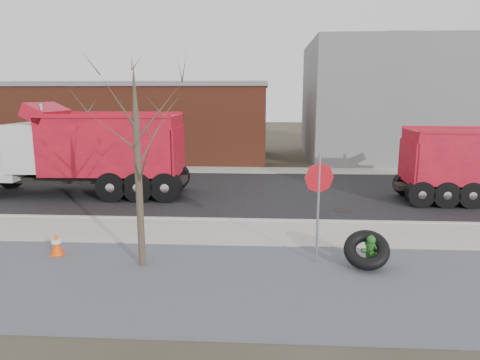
# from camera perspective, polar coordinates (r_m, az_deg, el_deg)

# --- Properties ---
(ground) EXTENTS (120.00, 120.00, 0.00)m
(ground) POSITION_cam_1_polar(r_m,az_deg,el_deg) (13.69, 3.36, -7.49)
(ground) COLOR #383328
(ground) RESTS_ON ground
(gravel_verge) EXTENTS (60.00, 5.00, 0.03)m
(gravel_verge) POSITION_cam_1_polar(r_m,az_deg,el_deg) (10.43, 3.33, -13.57)
(gravel_verge) COLOR slate
(gravel_verge) RESTS_ON ground
(sidewalk) EXTENTS (60.00, 2.50, 0.06)m
(sidewalk) POSITION_cam_1_polar(r_m,az_deg,el_deg) (13.92, 3.36, -7.04)
(sidewalk) COLOR #9E9B93
(sidewalk) RESTS_ON ground
(curb) EXTENTS (60.00, 0.15, 0.11)m
(curb) POSITION_cam_1_polar(r_m,az_deg,el_deg) (15.15, 3.37, -5.42)
(curb) COLOR #9E9B93
(curb) RESTS_ON ground
(road) EXTENTS (60.00, 9.40, 0.02)m
(road) POSITION_cam_1_polar(r_m,az_deg,el_deg) (19.76, 3.38, -1.61)
(road) COLOR black
(road) RESTS_ON ground
(far_sidewalk) EXTENTS (60.00, 2.00, 0.06)m
(far_sidewalk) POSITION_cam_1_polar(r_m,az_deg,el_deg) (25.35, 3.39, 1.28)
(far_sidewalk) COLOR #9E9B93
(far_sidewalk) RESTS_ON ground
(building_grey) EXTENTS (12.00, 10.00, 8.00)m
(building_grey) POSITION_cam_1_polar(r_m,az_deg,el_deg) (32.26, 19.93, 9.85)
(building_grey) COLOR slate
(building_grey) RESTS_ON ground
(building_brick) EXTENTS (20.20, 8.20, 5.30)m
(building_brick) POSITION_cam_1_polar(r_m,az_deg,el_deg) (31.63, -15.14, 7.68)
(building_brick) COLOR brown
(building_brick) RESTS_ON ground
(bare_tree) EXTENTS (3.20, 3.20, 5.20)m
(bare_tree) POSITION_cam_1_polar(r_m,az_deg,el_deg) (10.90, -13.60, 5.17)
(bare_tree) COLOR #382D23
(bare_tree) RESTS_ON ground
(fire_hydrant) EXTENTS (0.48, 0.47, 0.86)m
(fire_hydrant) POSITION_cam_1_polar(r_m,az_deg,el_deg) (11.72, 17.02, -9.21)
(fire_hydrant) COLOR #2C6627
(fire_hydrant) RESTS_ON ground
(truck_tire) EXTENTS (1.36, 1.31, 0.98)m
(truck_tire) POSITION_cam_1_polar(r_m,az_deg,el_deg) (11.53, 16.52, -8.91)
(truck_tire) COLOR black
(truck_tire) RESTS_ON ground
(stop_sign) EXTENTS (0.78, 0.25, 2.94)m
(stop_sign) POSITION_cam_1_polar(r_m,az_deg,el_deg) (11.21, 10.45, -1.29)
(stop_sign) COLOR gray
(stop_sign) RESTS_ON ground
(traffic_cone_far) EXTENTS (0.35, 0.35, 0.67)m
(traffic_cone_far) POSITION_cam_1_polar(r_m,az_deg,el_deg) (13.02, -23.27, -7.85)
(traffic_cone_far) COLOR #FF4908
(traffic_cone_far) RESTS_ON ground
(dump_truck_red_b) EXTENTS (9.71, 2.94, 4.04)m
(dump_truck_red_b) POSITION_cam_1_polar(r_m,az_deg,el_deg) (20.01, -20.06, 3.83)
(dump_truck_red_b) COLOR black
(dump_truck_red_b) RESTS_ON ground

